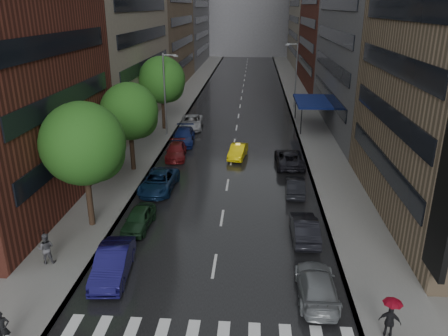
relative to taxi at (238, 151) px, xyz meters
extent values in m
plane|color=gray|center=(-0.58, -22.93, -0.66)|extent=(220.00, 220.00, 0.00)
cube|color=black|center=(-0.58, 27.07, -0.65)|extent=(14.00, 140.00, 0.01)
cube|color=gray|center=(-9.58, 27.07, -0.58)|extent=(4.00, 140.00, 0.15)
cube|color=gray|center=(8.42, 27.07, -0.58)|extent=(4.00, 140.00, 0.15)
cube|color=silver|center=(-6.68, -24.93, -0.64)|extent=(0.55, 2.80, 0.01)
cube|color=#937A5B|center=(-15.58, 41.07, 10.34)|extent=(8.00, 28.00, 22.00)
cube|color=slate|center=(14.42, 13.07, 11.34)|extent=(8.00, 28.00, 24.00)
cube|color=gray|center=(14.42, 71.07, 13.34)|extent=(8.00, 32.00, 28.00)
cylinder|color=#382619|center=(-9.18, -14.71, 1.67)|extent=(0.40, 0.40, 4.64)
sphere|color=#1E5116|center=(-9.18, -14.71, 5.15)|extent=(5.30, 5.30, 5.30)
cylinder|color=#382619|center=(-9.18, -4.19, 1.51)|extent=(0.40, 0.40, 4.34)
sphere|color=#1E5116|center=(-9.18, -4.19, 4.76)|extent=(4.96, 4.96, 4.96)
cylinder|color=#382619|center=(-9.18, 9.71, 1.70)|extent=(0.40, 0.40, 4.71)
sphere|color=#1E5116|center=(-9.18, 9.71, 5.24)|extent=(5.39, 5.39, 5.39)
imported|color=yellow|center=(0.00, 0.00, 0.00)|extent=(1.95, 4.14, 1.31)
imported|color=#110E45|center=(-5.98, -20.26, 0.14)|extent=(2.09, 4.95, 1.59)
imported|color=#16301B|center=(-5.98, -14.71, 0.02)|extent=(1.79, 4.03, 1.35)
imported|color=#0D2140|center=(-5.98, -8.37, 0.09)|extent=(2.71, 5.45, 1.48)
imported|color=#5C1214|center=(-5.98, -0.43, 0.02)|extent=(2.33, 4.81, 1.35)
imported|color=#111C50|center=(-5.98, 4.30, 0.13)|extent=(2.60, 5.59, 1.58)
imported|color=#9FA0A4|center=(-5.98, 10.38, 0.11)|extent=(2.86, 5.68, 1.54)
imported|color=slate|center=(4.82, -21.35, 0.04)|extent=(1.98, 4.78, 1.38)
imported|color=black|center=(4.82, -15.40, 0.08)|extent=(1.61, 4.47, 1.46)
imported|color=black|center=(4.82, -8.41, 0.01)|extent=(1.57, 4.07, 1.32)
imported|color=black|center=(4.82, -1.97, 0.09)|extent=(2.63, 5.44, 1.49)
imported|color=black|center=(-9.00, -25.87, 0.35)|extent=(0.75, 0.70, 1.71)
imported|color=#4C4B50|center=(-10.06, -19.45, 0.42)|extent=(1.01, 0.85, 1.84)
imported|color=black|center=(-10.06, -19.45, 1.14)|extent=(0.96, 0.98, 0.88)
imported|color=black|center=(7.60, -24.18, 0.30)|extent=(1.01, 0.67, 1.60)
imported|color=#A90D24|center=(7.60, -24.18, 1.14)|extent=(0.82, 0.82, 0.72)
cylinder|color=gray|center=(-8.38, 7.07, 3.99)|extent=(0.18, 0.18, 9.00)
cube|color=gray|center=(-6.98, 7.07, 8.19)|extent=(0.50, 0.22, 0.16)
cylinder|color=gray|center=(7.22, 22.07, 3.99)|extent=(0.18, 0.18, 9.00)
cube|color=gray|center=(5.82, 22.07, 8.19)|extent=(0.50, 0.22, 0.16)
cube|color=navy|center=(8.42, 12.07, 2.49)|extent=(4.00, 8.00, 0.25)
cylinder|color=black|center=(6.82, 8.27, 0.99)|extent=(0.12, 0.12, 3.00)
cylinder|color=black|center=(6.82, 15.87, 0.99)|extent=(0.12, 0.12, 3.00)
camera|label=1|loc=(1.44, -40.14, 13.25)|focal=35.00mm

